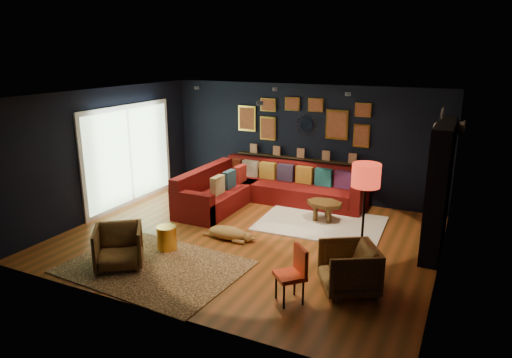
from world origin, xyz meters
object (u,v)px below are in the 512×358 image
at_px(gold_stool, 167,238).
at_px(dog, 228,230).
at_px(floor_lamp, 366,180).
at_px(armchair_right, 349,266).
at_px(sectional, 260,190).
at_px(pouf, 227,194).
at_px(orange_chair, 294,270).
at_px(coffee_table, 325,205).
at_px(armchair_left, 119,245).

distance_m(gold_stool, dog, 1.11).
distance_m(gold_stool, floor_lamp, 3.47).
xyz_separation_m(armchair_right, floor_lamp, (-0.06, 1.07, 0.99)).
distance_m(sectional, dog, 2.10).
distance_m(armchair_right, gold_stool, 3.17).
bearing_deg(gold_stool, pouf, 96.18).
bearing_deg(dog, sectional, 97.01).
relative_size(orange_chair, dog, 0.78).
bearing_deg(sectional, gold_stool, -97.95).
distance_m(gold_stool, orange_chair, 2.65).
xyz_separation_m(coffee_table, gold_stool, (-2.02, -2.49, -0.12)).
relative_size(orange_chair, floor_lamp, 0.49).
distance_m(pouf, armchair_right, 4.33).
bearing_deg(orange_chair, coffee_table, 144.81).
distance_m(coffee_table, armchair_left, 4.06).
bearing_deg(gold_stool, dog, 49.06).
xyz_separation_m(sectional, gold_stool, (-0.41, -2.90, -0.11)).
xyz_separation_m(floor_lamp, dog, (-2.38, -0.21, -1.19)).
height_order(coffee_table, armchair_right, armchair_right).
relative_size(coffee_table, floor_lamp, 0.51).
bearing_deg(coffee_table, floor_lamp, -53.13).
relative_size(sectional, orange_chair, 4.31).
relative_size(armchair_right, orange_chair, 0.97).
distance_m(sectional, coffee_table, 1.67).
xyz_separation_m(pouf, gold_stool, (0.28, -2.59, -0.02)).
relative_size(gold_stool, dog, 0.41).
bearing_deg(orange_chair, gold_stool, -148.70).
relative_size(armchair_right, dog, 0.75).
relative_size(pouf, floor_lamp, 0.36).
distance_m(sectional, gold_stool, 2.93).
height_order(orange_chair, floor_lamp, floor_lamp).
height_order(sectional, coffee_table, sectional).
bearing_deg(pouf, armchair_left, -90.31).
relative_size(armchair_left, orange_chair, 0.93).
distance_m(coffee_table, floor_lamp, 2.08).
xyz_separation_m(armchair_left, gold_stool, (0.30, 0.84, -0.16)).
relative_size(coffee_table, armchair_right, 1.09).
bearing_deg(coffee_table, orange_chair, -79.93).
height_order(sectional, pouf, sectional).
distance_m(armchair_right, dog, 2.60).
height_order(sectional, floor_lamp, floor_lamp).
xyz_separation_m(sectional, armchair_right, (2.76, -2.92, 0.06)).
xyz_separation_m(armchair_left, armchair_right, (3.47, 0.82, 0.02)).
xyz_separation_m(coffee_table, pouf, (-2.30, 0.11, -0.11)).
relative_size(sectional, coffee_table, 4.08).
relative_size(gold_stool, orange_chair, 0.53).
bearing_deg(dog, coffee_table, 50.12).
bearing_deg(armchair_right, coffee_table, 173.75).
height_order(armchair_right, dog, armchair_right).
xyz_separation_m(gold_stool, dog, (0.72, 0.83, -0.03)).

